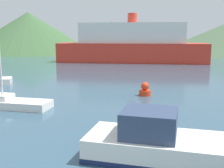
% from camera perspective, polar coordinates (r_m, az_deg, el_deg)
% --- Properties ---
extents(motorboat_near, '(6.68, 3.66, 2.50)m').
position_cam_1_polar(motorboat_near, '(10.55, 13.19, -12.30)').
color(motorboat_near, white).
rests_on(motorboat_near, ground_plane).
extents(ferry_distant, '(25.03, 8.62, 8.07)m').
position_cam_1_polar(ferry_distant, '(47.66, 4.07, 7.89)').
color(ferry_distant, red).
rests_on(ferry_distant, ground_plane).
extents(buoy_marker, '(0.89, 0.89, 1.02)m').
position_cam_1_polar(buoy_marker, '(21.23, 6.71, -1.21)').
color(buoy_marker, red).
rests_on(buoy_marker, ground_plane).
extents(hill_central, '(34.17, 34.17, 10.51)m').
position_cam_1_polar(hill_central, '(79.11, -16.54, 10.04)').
color(hill_central, '#3D6038').
rests_on(hill_central, ground_plane).
extents(hill_east, '(25.13, 25.13, 8.19)m').
position_cam_1_polar(hill_east, '(77.81, -0.07, 9.59)').
color(hill_east, '#476B42').
rests_on(hill_east, ground_plane).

